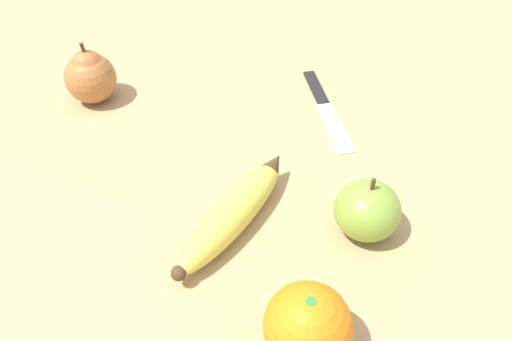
{
  "coord_description": "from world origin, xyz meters",
  "views": [
    {
      "loc": [
        0.43,
        -0.03,
        0.41
      ],
      "look_at": [
        0.02,
        -0.02,
        0.03
      ],
      "focal_mm": 35.0,
      "sensor_mm": 36.0,
      "label": 1
    }
  ],
  "objects_px": {
    "banana": "(233,213)",
    "paring_knife": "(325,105)",
    "apple": "(367,210)",
    "pear": "(90,76)",
    "orange": "(308,326)"
  },
  "relations": [
    {
      "from": "banana",
      "to": "paring_knife",
      "type": "distance_m",
      "value": 0.25
    },
    {
      "from": "banana",
      "to": "paring_knife",
      "type": "bearing_deg",
      "value": 3.75
    },
    {
      "from": "apple",
      "to": "banana",
      "type": "bearing_deg",
      "value": -94.61
    },
    {
      "from": "pear",
      "to": "apple",
      "type": "xyz_separation_m",
      "value": [
        0.25,
        0.34,
        -0.01
      ]
    },
    {
      "from": "banana",
      "to": "orange",
      "type": "distance_m",
      "value": 0.16
    },
    {
      "from": "banana",
      "to": "orange",
      "type": "bearing_deg",
      "value": -122.51
    },
    {
      "from": "pear",
      "to": "paring_knife",
      "type": "relative_size",
      "value": 0.46
    },
    {
      "from": "banana",
      "to": "paring_knife",
      "type": "height_order",
      "value": "banana"
    },
    {
      "from": "orange",
      "to": "paring_knife",
      "type": "height_order",
      "value": "orange"
    },
    {
      "from": "orange",
      "to": "apple",
      "type": "distance_m",
      "value": 0.15
    },
    {
      "from": "pear",
      "to": "paring_knife",
      "type": "distance_m",
      "value": 0.33
    },
    {
      "from": "banana",
      "to": "paring_knife",
      "type": "xyz_separation_m",
      "value": [
        -0.22,
        0.13,
        -0.02
      ]
    },
    {
      "from": "apple",
      "to": "paring_knife",
      "type": "relative_size",
      "value": 0.39
    },
    {
      "from": "banana",
      "to": "paring_knife",
      "type": "relative_size",
      "value": 0.91
    },
    {
      "from": "banana",
      "to": "apple",
      "type": "xyz_separation_m",
      "value": [
        0.01,
        0.14,
        0.01
      ]
    }
  ]
}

